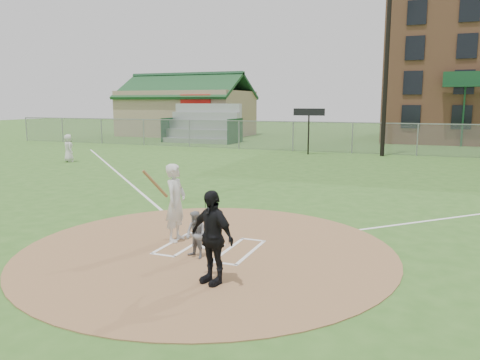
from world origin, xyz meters
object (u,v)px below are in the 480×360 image
at_px(umpire, 212,237).
at_px(ondeck_player, 68,148).
at_px(home_plate, 211,246).
at_px(catcher, 196,235).
at_px(batter_at_plate, 176,202).

distance_m(umpire, ondeck_player, 20.05).
xyz_separation_m(home_plate, umpire, (0.94, -1.96, 0.85)).
relative_size(catcher, batter_at_plate, 0.54).
height_order(catcher, batter_at_plate, batter_at_plate).
bearing_deg(catcher, umpire, -30.25).
bearing_deg(batter_at_plate, home_plate, -8.11).
bearing_deg(ondeck_player, umpire, 172.67).
bearing_deg(home_plate, batter_at_plate, 171.89).
distance_m(home_plate, catcher, 0.95).
height_order(umpire, ondeck_player, umpire).
bearing_deg(batter_at_plate, catcher, -43.26).
bearing_deg(ondeck_player, home_plate, 175.35).
xyz_separation_m(umpire, ondeck_player, (-15.03, 13.26, -0.12)).
bearing_deg(ondeck_player, batter_at_plate, 173.66).
height_order(home_plate, umpire, umpire).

